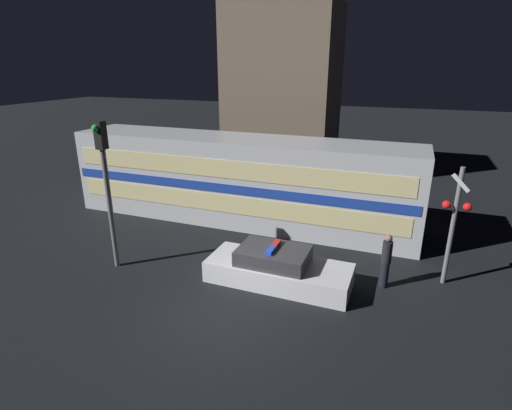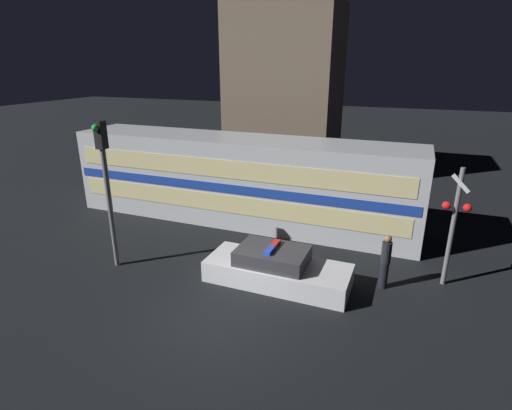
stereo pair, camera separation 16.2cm
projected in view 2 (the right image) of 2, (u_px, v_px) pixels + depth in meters
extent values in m
plane|color=black|center=(223.00, 315.00, 11.52)|extent=(120.00, 120.00, 0.00)
cube|color=#B7BABF|center=(240.00, 180.00, 17.97)|extent=(15.62, 2.85, 3.80)
cube|color=#193899|center=(226.00, 189.00, 16.71)|extent=(15.31, 0.03, 0.38)
cube|color=beige|center=(227.00, 204.00, 16.95)|extent=(14.84, 0.02, 0.76)
cube|color=beige|center=(226.00, 169.00, 16.43)|extent=(14.84, 0.02, 0.76)
cube|color=silver|center=(278.00, 273.00, 13.14)|extent=(4.73, 1.80, 0.71)
cube|color=#333338|center=(272.00, 256.00, 13.00)|extent=(2.28, 1.58, 0.49)
cube|color=blue|center=(270.00, 250.00, 12.66)|extent=(0.20, 0.53, 0.12)
cube|color=red|center=(275.00, 244.00, 13.13)|extent=(0.20, 0.53, 0.12)
cylinder|color=black|center=(384.00, 275.00, 12.82)|extent=(0.26, 0.26, 0.88)
cylinder|color=black|center=(386.00, 253.00, 12.55)|extent=(0.31, 0.31, 0.73)
sphere|color=#8C664C|center=(388.00, 239.00, 12.38)|extent=(0.24, 0.24, 0.24)
cylinder|color=slate|center=(452.00, 229.00, 12.52)|extent=(0.14, 0.14, 3.94)
sphere|color=red|center=(447.00, 205.00, 12.22)|extent=(0.26, 0.26, 0.26)
sphere|color=red|center=(467.00, 208.00, 12.02)|extent=(0.26, 0.26, 0.26)
cube|color=white|center=(461.00, 184.00, 11.93)|extent=(0.58, 0.03, 0.58)
cylinder|color=slate|center=(110.00, 210.00, 13.69)|extent=(0.17, 0.17, 4.24)
cube|color=black|center=(101.00, 135.00, 12.82)|extent=(0.30, 0.30, 0.90)
sphere|color=green|center=(95.00, 128.00, 12.57)|extent=(0.23, 0.23, 0.23)
cube|color=brown|center=(285.00, 94.00, 24.09)|extent=(6.31, 4.69, 10.14)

